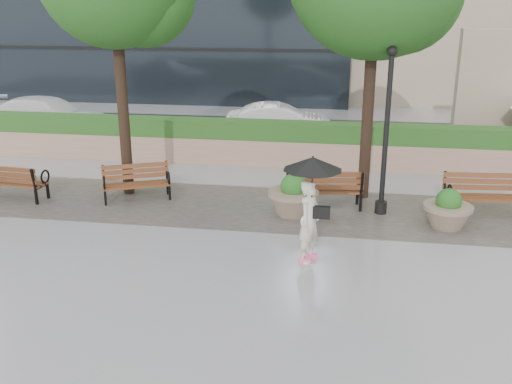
# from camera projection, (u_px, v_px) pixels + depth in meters

# --- Properties ---
(ground) EXTENTS (100.00, 100.00, 0.00)m
(ground) POSITION_uv_depth(u_px,v_px,m) (291.00, 263.00, 11.03)
(ground) COLOR gray
(ground) RESTS_ON ground
(cobble_strip) EXTENTS (28.00, 3.20, 0.01)m
(cobble_strip) POSITION_uv_depth(u_px,v_px,m) (303.00, 210.00, 13.84)
(cobble_strip) COLOR #383330
(cobble_strip) RESTS_ON ground
(hedge_wall) EXTENTS (24.00, 0.80, 1.35)m
(hedge_wall) POSITION_uv_depth(u_px,v_px,m) (314.00, 145.00, 17.38)
(hedge_wall) COLOR tan
(hedge_wall) RESTS_ON ground
(asphalt_street) EXTENTS (40.00, 7.00, 0.00)m
(asphalt_street) POSITION_uv_depth(u_px,v_px,m) (320.00, 137.00, 21.33)
(asphalt_street) COLOR black
(asphalt_street) RESTS_ON ground
(bench_0) EXTENTS (1.80, 0.86, 0.93)m
(bench_0) POSITION_uv_depth(u_px,v_px,m) (13.00, 189.00, 14.53)
(bench_0) COLOR brown
(bench_0) RESTS_ON ground
(bench_1) EXTENTS (1.78, 1.29, 0.90)m
(bench_1) POSITION_uv_depth(u_px,v_px,m) (137.00, 190.00, 14.47)
(bench_1) COLOR brown
(bench_1) RESTS_ON ground
(bench_2) EXTENTS (1.93, 0.99, 0.99)m
(bench_2) POSITION_uv_depth(u_px,v_px,m) (323.00, 197.00, 13.89)
(bench_2) COLOR brown
(bench_2) RESTS_ON ground
(bench_3) EXTENTS (1.87, 0.88, 0.97)m
(bench_3) POSITION_uv_depth(u_px,v_px,m) (483.00, 203.00, 13.42)
(bench_3) COLOR brown
(bench_3) RESTS_ON ground
(planter_left) EXTENTS (1.20, 1.20, 1.01)m
(planter_left) POSITION_uv_depth(u_px,v_px,m) (293.00, 199.00, 13.42)
(planter_left) COLOR #7F6B56
(planter_left) RESTS_ON ground
(planter_right) EXTENTS (1.08, 1.08, 0.91)m
(planter_right) POSITION_uv_depth(u_px,v_px,m) (448.00, 212.00, 12.66)
(planter_right) COLOR #7F6B56
(planter_right) RESTS_ON ground
(lamppost) EXTENTS (0.28, 0.28, 3.90)m
(lamppost) POSITION_uv_depth(u_px,v_px,m) (385.00, 144.00, 13.08)
(lamppost) COLOR black
(lamppost) RESTS_ON ground
(car_left) EXTENTS (5.01, 2.12, 1.44)m
(car_left) POSITION_uv_depth(u_px,v_px,m) (49.00, 117.00, 21.36)
(car_left) COLOR silver
(car_left) RESTS_ON ground
(car_right) EXTENTS (4.02, 1.83, 1.28)m
(car_right) POSITION_uv_depth(u_px,v_px,m) (279.00, 121.00, 20.99)
(car_right) COLOR silver
(car_right) RESTS_ON ground
(pedestrian) EXTENTS (1.12, 1.12, 2.06)m
(pedestrian) POSITION_uv_depth(u_px,v_px,m) (311.00, 199.00, 10.76)
(pedestrian) COLOR beige
(pedestrian) RESTS_ON ground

